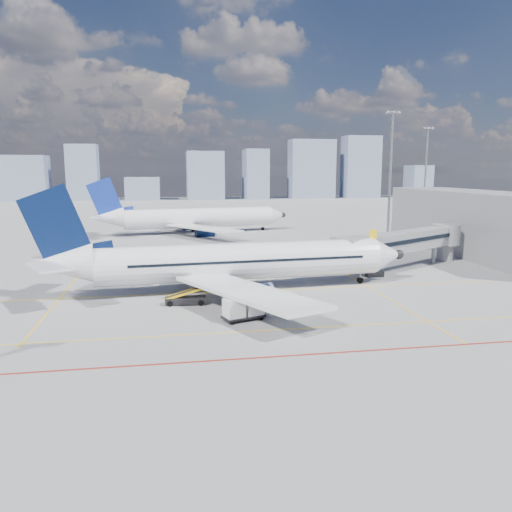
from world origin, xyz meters
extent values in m
plane|color=gray|center=(0.00, 0.00, 0.00)|extent=(420.00, 420.00, 0.00)
cube|color=yellow|center=(0.00, 8.00, 0.01)|extent=(60.00, 0.18, 0.01)
cube|color=yellow|center=(0.00, -6.00, 0.01)|extent=(80.00, 0.15, 0.01)
cube|color=yellow|center=(14.00, 2.00, 0.01)|extent=(0.15, 28.00, 0.01)
cube|color=yellow|center=(-20.00, 8.00, 0.01)|extent=(0.15, 30.00, 0.01)
cube|color=maroon|center=(0.00, -12.00, 0.01)|extent=(90.00, 0.25, 0.01)
cube|color=gray|center=(22.25, 16.15, 3.90)|extent=(20.84, 13.93, 2.60)
cube|color=black|center=(22.25, 16.15, 4.10)|extent=(20.52, 13.82, 0.55)
cube|color=gray|center=(12.70, 10.50, 3.90)|extent=(4.49, 4.56, 3.00)
cube|color=black|center=(17.00, 12.80, 0.35)|extent=(2.20, 1.00, 0.70)
cylinder|color=slate|center=(17.00, 12.80, 1.70)|extent=(0.56, 0.56, 2.70)
cylinder|color=slate|center=(29.00, 20.00, 1.95)|extent=(0.60, 0.60, 3.90)
cylinder|color=gray|center=(32.00, 22.00, 3.90)|extent=(4.00, 4.00, 3.00)
cylinder|color=gray|center=(32.00, 22.00, 1.95)|extent=(2.40, 2.40, 3.90)
cube|color=yellow|center=(15.50, 10.30, 5.70)|extent=(1.26, 0.82, 1.20)
cube|color=gray|center=(40.00, 26.00, 5.00)|extent=(10.00, 42.00, 10.00)
cube|color=black|center=(35.20, 26.00, 5.00)|extent=(0.25, 40.00, 4.50)
cylinder|color=slate|center=(38.00, 55.00, 12.50)|extent=(0.56, 0.56, 25.00)
cube|color=slate|center=(38.00, 55.00, 25.20)|extent=(3.20, 0.40, 0.50)
cube|color=silver|center=(36.80, 54.75, 25.20)|extent=(0.60, 0.15, 0.35)
cube|color=silver|center=(38.00, 54.75, 25.20)|extent=(0.60, 0.15, 0.35)
cube|color=silver|center=(39.20, 54.75, 25.20)|extent=(0.60, 0.15, 0.35)
cylinder|color=slate|center=(65.00, 90.00, 12.50)|extent=(0.56, 0.56, 25.00)
cube|color=slate|center=(65.00, 90.00, 25.20)|extent=(3.20, 0.40, 0.50)
cube|color=silver|center=(63.80, 89.75, 25.20)|extent=(0.60, 0.15, 0.35)
cube|color=silver|center=(65.00, 89.75, 25.20)|extent=(0.60, 0.15, 0.35)
cube|color=silver|center=(66.20, 89.75, 25.20)|extent=(0.60, 0.15, 0.35)
cube|color=slate|center=(-70.19, 190.00, 9.89)|extent=(18.78, 12.63, 19.78)
cube|color=slate|center=(-45.86, 190.00, 12.36)|extent=(13.38, 9.27, 24.73)
cube|color=slate|center=(-20.01, 190.00, 5.13)|extent=(15.23, 15.70, 10.26)
cube|color=slate|center=(8.48, 190.00, 10.98)|extent=(16.79, 15.76, 21.95)
cube|color=slate|center=(32.36, 190.00, 11.55)|extent=(10.71, 15.24, 23.09)
cube|color=slate|center=(59.74, 190.00, 13.90)|extent=(21.24, 10.64, 27.81)
cube|color=slate|center=(84.68, 190.00, 14.89)|extent=(17.25, 10.63, 29.78)
cube|color=slate|center=(115.40, 190.00, 7.90)|extent=(10.49, 11.72, 15.81)
cylinder|color=white|center=(-0.46, 8.55, 3.30)|extent=(31.86, 6.21, 4.11)
cone|color=white|center=(17.23, 9.73, 3.30)|extent=(4.06, 4.36, 4.11)
sphere|color=black|center=(18.70, 9.82, 3.30)|extent=(1.24, 1.24, 1.16)
cone|color=white|center=(-19.62, 7.27, 3.88)|extent=(7.01, 4.56, 4.11)
cube|color=black|center=(15.86, 9.64, 3.88)|extent=(1.68, 1.68, 0.47)
cube|color=white|center=(-2.67, 17.92, 2.17)|extent=(11.17, 18.24, 0.61)
cube|color=white|center=(-1.41, -1.03, 2.17)|extent=(12.99, 17.96, 0.61)
cylinder|color=#08163D|center=(-1.39, 14.62, 0.85)|extent=(3.95, 2.67, 2.43)
cylinder|color=#08163D|center=(-0.58, 2.41, 0.85)|extent=(3.95, 2.67, 2.43)
cylinder|color=silver|center=(0.61, 14.75, 0.85)|extent=(0.53, 2.51, 2.49)
cylinder|color=silver|center=(1.42, 2.54, 0.85)|extent=(0.53, 2.51, 2.49)
cube|color=#08163D|center=(-19.62, 7.27, 7.52)|extent=(7.24, 0.82, 9.00)
cube|color=#08163D|center=(-17.09, 7.44, 4.99)|extent=(5.96, 0.71, 2.27)
cube|color=white|center=(-20.26, 10.61, 4.25)|extent=(4.85, 6.60, 0.23)
cube|color=white|center=(-19.82, 3.87, 4.25)|extent=(5.42, 6.70, 0.23)
cylinder|color=slate|center=(13.75, 9.49, 0.90)|extent=(0.30, 0.30, 1.80)
cylinder|color=black|center=(13.75, 9.49, 0.38)|extent=(0.78, 0.33, 0.76)
cylinder|color=slate|center=(-1.69, 11.21, 0.80)|extent=(0.34, 0.34, 1.60)
cylinder|color=black|center=(-1.69, 11.21, 0.50)|extent=(1.04, 0.72, 1.00)
cylinder|color=slate|center=(-1.33, 5.74, 0.80)|extent=(0.34, 0.34, 1.60)
cylinder|color=black|center=(-1.33, 5.74, 0.50)|extent=(1.04, 0.72, 1.00)
cube|color=black|center=(-0.07, 10.62, 3.62)|extent=(25.90, 1.83, 0.27)
cube|color=black|center=(0.20, 6.55, 3.62)|extent=(25.90, 1.83, 0.27)
cylinder|color=white|center=(-1.90, 61.63, 3.30)|extent=(32.02, 9.54, 4.13)
cone|color=white|center=(15.64, 64.69, 3.30)|extent=(4.47, 4.73, 4.13)
sphere|color=black|center=(17.10, 64.95, 3.30)|extent=(1.35, 1.35, 1.17)
cone|color=white|center=(-20.90, 58.31, 3.88)|extent=(7.39, 5.24, 4.13)
cube|color=black|center=(14.28, 64.46, 3.88)|extent=(1.84, 1.84, 0.48)
cube|color=white|center=(-5.11, 70.75, 2.16)|extent=(9.61, 18.30, 0.61)
cube|color=white|center=(-1.82, 51.96, 2.16)|extent=(14.34, 17.59, 0.61)
cylinder|color=#08163D|center=(-3.48, 67.59, 0.84)|extent=(4.18, 3.06, 2.44)
cylinder|color=#08163D|center=(-1.36, 55.48, 0.84)|extent=(4.18, 3.06, 2.44)
cylinder|color=silver|center=(-1.50, 67.94, 0.84)|extent=(0.80, 2.53, 2.50)
cylinder|color=silver|center=(0.62, 55.83, 0.84)|extent=(0.80, 2.53, 2.50)
cube|color=navy|center=(-20.90, 58.31, 7.54)|extent=(7.21, 1.58, 9.04)
cube|color=navy|center=(-18.39, 58.74, 5.00)|extent=(5.94, 1.34, 2.28)
cube|color=white|center=(-21.90, 61.57, 4.25)|extent=(4.35, 6.47, 0.23)
cube|color=white|center=(-20.73, 54.89, 4.25)|extent=(5.84, 6.72, 0.23)
cylinder|color=black|center=(-3.42, 64.16, 0.50)|extent=(1.10, 0.81, 1.00)
cylinder|color=black|center=(-2.47, 58.73, 0.50)|extent=(1.10, 0.81, 1.00)
cylinder|color=black|center=(12.19, 64.09, 0.38)|extent=(0.80, 0.41, 0.76)
cube|color=white|center=(3.65, -1.66, 0.60)|extent=(2.65, 1.83, 0.88)
cube|color=white|center=(3.22, -1.76, 1.26)|extent=(1.35, 1.48, 0.66)
cube|color=black|center=(3.22, -1.76, 1.48)|extent=(1.23, 1.40, 0.38)
cylinder|color=black|center=(2.93, -2.45, 0.31)|extent=(0.65, 0.37, 0.61)
cylinder|color=black|center=(2.66, -1.28, 0.31)|extent=(0.65, 0.37, 0.61)
cylinder|color=black|center=(4.64, -2.05, 0.31)|extent=(0.65, 0.37, 0.61)
cylinder|color=black|center=(4.36, -0.88, 0.31)|extent=(0.65, 0.37, 0.61)
cube|color=black|center=(-2.10, -2.76, 0.33)|extent=(4.09, 2.81, 0.19)
cube|color=white|center=(-2.98, -3.06, 1.25)|extent=(2.04, 2.01, 1.62)
cube|color=white|center=(-1.21, -2.45, 1.25)|extent=(2.04, 2.01, 1.62)
cylinder|color=black|center=(-3.23, -3.92, 0.17)|extent=(0.36, 0.25, 0.33)
cylinder|color=black|center=(-3.71, -2.55, 0.17)|extent=(0.36, 0.25, 0.33)
cylinder|color=black|center=(-0.48, -2.96, 0.17)|extent=(0.36, 0.25, 0.33)
cylinder|color=black|center=(-0.96, -1.59, 0.17)|extent=(0.36, 0.25, 0.33)
cube|color=black|center=(-7.01, 3.53, 0.43)|extent=(4.08, 1.68, 0.67)
cube|color=black|center=(-6.26, 3.48, 1.43)|extent=(5.75, 1.32, 1.75)
cube|color=yellow|center=(-6.22, 4.00, 1.43)|extent=(5.72, 0.45, 1.83)
cube|color=yellow|center=(-6.29, 2.96, 1.43)|extent=(5.72, 0.45, 1.83)
cylinder|color=black|center=(-8.58, 2.96, 0.29)|extent=(0.58, 0.27, 0.57)
cylinder|color=black|center=(-8.49, 4.29, 0.29)|extent=(0.58, 0.27, 0.57)
cylinder|color=black|center=(-5.54, 2.76, 0.29)|extent=(0.58, 0.27, 0.57)
cylinder|color=black|center=(-5.45, 4.09, 0.29)|extent=(0.58, 0.27, 0.57)
imported|color=gold|center=(2.82, -2.48, 0.91)|extent=(0.62, 0.77, 1.82)
camera|label=1|loc=(-8.38, -45.46, 13.26)|focal=35.00mm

